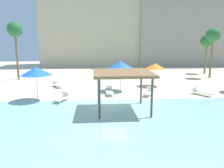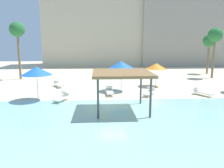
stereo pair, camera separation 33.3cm
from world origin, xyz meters
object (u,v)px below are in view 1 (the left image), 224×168
Objects in this scene: lounge_chair_2 at (201,91)px; beach_umbrella_blue_1 at (36,71)px; palm_tree_2 at (15,31)px; lounge_chair_4 at (149,92)px; beach_umbrella_orange_3 at (155,66)px; lounge_chair_3 at (109,91)px; shade_pavilion at (123,74)px; beach_umbrella_blue_5 at (121,65)px; palm_tree_1 at (213,36)px; lounge_chair_0 at (57,84)px; lounge_chair_5 at (62,97)px; palm_tree_0 at (207,42)px.

beach_umbrella_blue_1 is at bearing -114.94° from lounge_chair_2.
lounge_chair_4 is at bearing -33.73° from palm_tree_2.
beach_umbrella_orange_3 reaches higher than lounge_chair_3.
beach_umbrella_blue_5 is at bearing 84.68° from shade_pavilion.
lounge_chair_3 is 0.29× the size of palm_tree_1.
lounge_chair_0 is at bearing -85.81° from lounge_chair_4.
palm_tree_1 is at bearing 119.57° from lounge_chair_3.
beach_umbrella_blue_1 is 1.42× the size of lounge_chair_5.
beach_umbrella_blue_1 reaches higher than lounge_chair_0.
palm_tree_2 is at bearing 114.76° from beach_umbrella_blue_1.
beach_umbrella_orange_3 is 1.31× the size of lounge_chair_4.
lounge_chair_0 is 10.06m from lounge_chair_4.
palm_tree_1 is (5.83, 9.59, 5.19)m from lounge_chair_2.
palm_tree_2 is (-14.79, 9.88, 5.79)m from lounge_chair_4.
lounge_chair_0 is 0.33× the size of palm_tree_0.
lounge_chair_0 is at bearing 83.00° from beach_umbrella_blue_1.
palm_tree_1 is at bearing 78.57° from lounge_chair_0.
palm_tree_0 is (20.93, 8.89, 4.48)m from lounge_chair_0.
beach_umbrella_blue_5 is at bearing 44.90° from lounge_chair_0.
beach_umbrella_blue_5 is (0.61, 6.56, 0.00)m from shade_pavilion.
palm_tree_0 reaches higher than lounge_chair_0.
lounge_chair_5 is 14.65m from palm_tree_2.
lounge_chair_0 is 0.99× the size of lounge_chair_5.
shade_pavilion is 2.05× the size of lounge_chair_0.
palm_tree_0 is 0.89× the size of palm_tree_1.
lounge_chair_5 is at bearing -112.69° from lounge_chair_2.
beach_umbrella_blue_5 is 18.35m from palm_tree_0.
palm_tree_0 is at bearing 33.88° from beach_umbrella_blue_1.
palm_tree_1 is (18.30, 10.87, 5.19)m from lounge_chair_5.
lounge_chair_3 is 17.56m from palm_tree_1.
lounge_chair_2 is (3.18, -4.44, -1.89)m from beach_umbrella_orange_3.
lounge_chair_5 is 0.34× the size of palm_tree_0.
lounge_chair_4 is (-4.83, 0.24, 0.00)m from lounge_chair_2.
beach_umbrella_orange_3 is at bearing -138.29° from palm_tree_0.
lounge_chair_0 is at bearing -166.09° from palm_tree_1.
beach_umbrella_blue_1 is 1.47× the size of lounge_chair_3.
beach_umbrella_blue_1 is 0.96× the size of beach_umbrella_blue_5.
lounge_chair_3 is at bearing 28.39° from lounge_chair_0.
beach_umbrella_blue_5 is 1.49× the size of lounge_chair_5.
lounge_chair_5 is (-4.02, -2.04, 0.00)m from lounge_chair_3.
lounge_chair_3 is (-0.61, 4.98, -2.28)m from shade_pavilion.
palm_tree_2 is (-11.17, 9.35, 5.79)m from lounge_chair_3.
palm_tree_2 is (-7.14, 11.40, 5.79)m from lounge_chair_5.
beach_umbrella_blue_1 is at bearing -52.60° from lounge_chair_4.
beach_umbrella_orange_3 is 11.07m from lounge_chair_5.
palm_tree_1 is at bearing -107.56° from palm_tree_0.
beach_umbrella_blue_1 is 1.45× the size of lounge_chair_2.
lounge_chair_5 is (-12.47, -1.28, 0.00)m from lounge_chair_2.
beach_umbrella_blue_5 is at bearing -150.97° from palm_tree_1.
lounge_chair_3 and lounge_chair_5 have the same top height.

